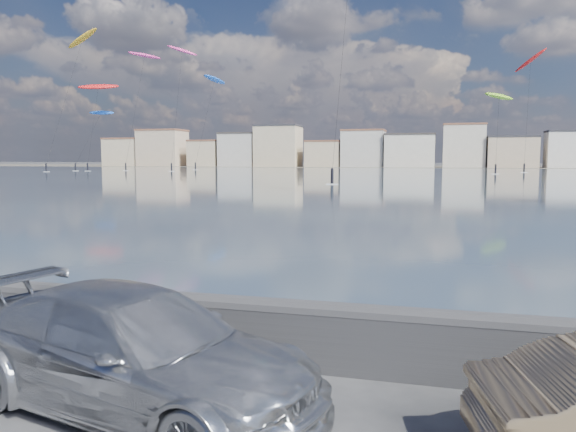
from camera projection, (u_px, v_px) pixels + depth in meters
The scene contains 13 objects.
bay_water at pixel (417, 177), 94.25m from camera, with size 500.00×177.00×0.00m, color #2B3750.
far_shore_strip at pixel (429, 167), 198.45m from camera, with size 500.00×60.00×0.00m, color #4C473D.
seawall at pixel (206, 324), 8.90m from camera, with size 400.00×0.36×1.08m.
far_buildings at pixel (433, 149), 184.04m from camera, with size 240.79×13.26×14.60m.
car_silver at pixel (134, 351), 7.13m from camera, with size 2.14×5.26×1.53m, color #BABDC2.
kitesurfer_0 at pixel (101, 114), 144.95m from camera, with size 7.89×14.34×15.72m.
kitesurfer_5 at pixel (144, 57), 141.64m from camera, with size 7.09×13.10×29.80m.
kitesurfer_6 at pixel (82, 40), 133.75m from camera, with size 7.69×14.40×34.43m.
kitesurfer_8 at pixel (530, 62), 130.66m from camera, with size 7.51×17.09×28.80m.
kitesurfer_12 at pixel (214, 81), 150.59m from camera, with size 5.54×12.79×25.20m.
kitesurfer_13 at pixel (499, 97), 117.65m from camera, with size 8.43×16.55×17.04m.
kitesurfer_14 at pixel (182, 53), 137.48m from camera, with size 7.63×11.83×31.09m.
kitesurfer_17 at pixel (98, 87), 138.72m from camera, with size 10.15×11.11×21.91m.
Camera 1 is at (3.51, -5.34, 3.21)m, focal length 35.00 mm.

